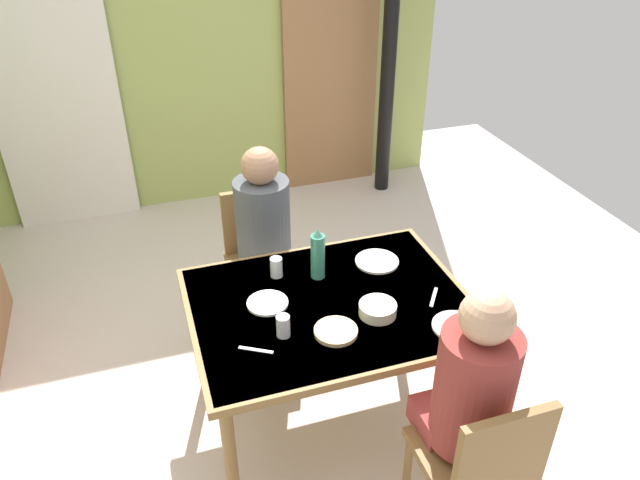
% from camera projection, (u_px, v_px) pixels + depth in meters
% --- Properties ---
extents(ground_plane, '(6.36, 6.36, 0.00)m').
position_uv_depth(ground_plane, '(264.00, 396.00, 3.26)').
color(ground_plane, beige).
extents(wall_back, '(4.20, 0.10, 2.50)m').
position_uv_depth(wall_back, '(180.00, 49.00, 4.57)').
color(wall_back, '#A0B25E').
rests_on(wall_back, ground_plane).
extents(door_wooden, '(0.80, 0.05, 2.00)m').
position_uv_depth(door_wooden, '(331.00, 71.00, 4.95)').
color(door_wooden, '#976A41').
rests_on(door_wooden, ground_plane).
extents(stove_pipe_column, '(0.12, 0.12, 2.50)m').
position_uv_depth(stove_pipe_column, '(390.00, 44.00, 4.70)').
color(stove_pipe_column, black).
rests_on(stove_pipe_column, ground_plane).
extents(curtain_panel, '(0.90, 0.03, 2.10)m').
position_uv_depth(curtain_panel, '(53.00, 91.00, 4.35)').
color(curtain_panel, white).
rests_on(curtain_panel, ground_plane).
extents(dining_table, '(1.29, 0.98, 0.73)m').
position_uv_depth(dining_table, '(330.00, 314.00, 2.82)').
color(dining_table, brown).
rests_on(dining_table, ground_plane).
extents(chair_near_diner, '(0.40, 0.40, 0.87)m').
position_uv_depth(chair_near_diner, '(480.00, 463.00, 2.31)').
color(chair_near_diner, brown).
rests_on(chair_near_diner, ground_plane).
extents(chair_far_diner, '(0.40, 0.40, 0.87)m').
position_uv_depth(chair_far_diner, '(261.00, 254.00, 3.54)').
color(chair_far_diner, brown).
rests_on(chair_far_diner, ground_plane).
extents(person_near_diner, '(0.30, 0.37, 0.77)m').
position_uv_depth(person_near_diner, '(472.00, 385.00, 2.27)').
color(person_near_diner, '#963737').
rests_on(person_near_diner, ground_plane).
extents(person_far_diner, '(0.30, 0.37, 0.77)m').
position_uv_depth(person_far_diner, '(264.00, 224.00, 3.28)').
color(person_far_diner, '#504E5D').
rests_on(person_far_diner, ground_plane).
extents(water_bottle_green_near, '(0.07, 0.07, 0.27)m').
position_uv_depth(water_bottle_green_near, '(318.00, 255.00, 2.89)').
color(water_bottle_green_near, '#3A8A6F').
rests_on(water_bottle_green_near, dining_table).
extents(serving_bowl_center, '(0.17, 0.17, 0.05)m').
position_uv_depth(serving_bowl_center, '(378.00, 309.00, 2.69)').
color(serving_bowl_center, beige).
rests_on(serving_bowl_center, dining_table).
extents(dinner_plate_near_left, '(0.19, 0.19, 0.01)m').
position_uv_depth(dinner_plate_near_left, '(268.00, 303.00, 2.77)').
color(dinner_plate_near_left, white).
rests_on(dinner_plate_near_left, dining_table).
extents(dinner_plate_near_right, '(0.22, 0.22, 0.01)m').
position_uv_depth(dinner_plate_near_right, '(377.00, 261.00, 3.06)').
color(dinner_plate_near_right, white).
rests_on(dinner_plate_near_right, dining_table).
extents(dinner_plate_far_center, '(0.21, 0.21, 0.01)m').
position_uv_depth(dinner_plate_far_center, '(457.00, 327.00, 2.62)').
color(dinner_plate_far_center, white).
rests_on(dinner_plate_far_center, dining_table).
extents(drinking_glass_by_near_diner, '(0.06, 0.06, 0.10)m').
position_uv_depth(drinking_glass_by_near_diner, '(276.00, 267.00, 2.93)').
color(drinking_glass_by_near_diner, silver).
rests_on(drinking_glass_by_near_diner, dining_table).
extents(drinking_glass_by_far_diner, '(0.06, 0.06, 0.10)m').
position_uv_depth(drinking_glass_by_far_diner, '(283.00, 326.00, 2.56)').
color(drinking_glass_by_far_diner, silver).
rests_on(drinking_glass_by_far_diner, dining_table).
extents(bread_plate_sliced, '(0.19, 0.19, 0.02)m').
position_uv_depth(bread_plate_sliced, '(336.00, 331.00, 2.59)').
color(bread_plate_sliced, '#DBB77A').
rests_on(bread_plate_sliced, dining_table).
extents(cutlery_knife_near, '(0.10, 0.13, 0.00)m').
position_uv_depth(cutlery_knife_near, '(434.00, 297.00, 2.81)').
color(cutlery_knife_near, silver).
rests_on(cutlery_knife_near, dining_table).
extents(cutlery_fork_near, '(0.14, 0.09, 0.00)m').
position_uv_depth(cutlery_fork_near, '(256.00, 350.00, 2.51)').
color(cutlery_fork_near, silver).
rests_on(cutlery_fork_near, dining_table).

